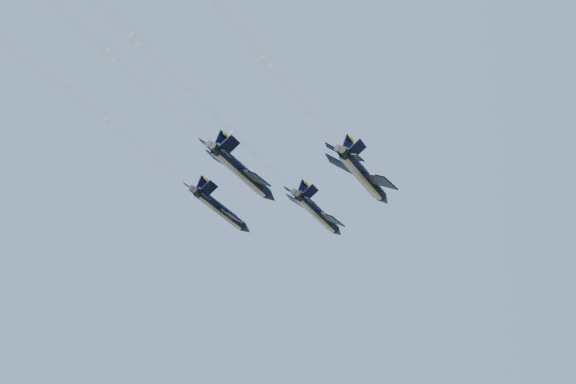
% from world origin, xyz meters
% --- Properties ---
extents(jet_lead, '(9.66, 15.35, 6.63)m').
position_xyz_m(jet_lead, '(3.06, 6.04, 92.62)').
color(jet_lead, black).
extents(jet_left, '(9.66, 15.35, 6.63)m').
position_xyz_m(jet_left, '(-11.06, 0.86, 92.62)').
color(jet_left, black).
extents(jet_right, '(9.66, 15.35, 6.63)m').
position_xyz_m(jet_right, '(12.14, -8.14, 92.62)').
color(jet_right, black).
extents(jet_slot, '(9.66, 15.35, 6.63)m').
position_xyz_m(jet_slot, '(-3.04, -13.19, 92.62)').
color(jet_slot, black).
extents(smoke_trail_lead, '(20.06, 51.68, 2.06)m').
position_xyz_m(smoke_trail_lead, '(-10.63, -31.76, 92.65)').
color(smoke_trail_lead, white).
extents(smoke_trail_right, '(20.06, 51.68, 2.06)m').
position_xyz_m(smoke_trail_right, '(-1.56, -45.95, 92.65)').
color(smoke_trail_right, white).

